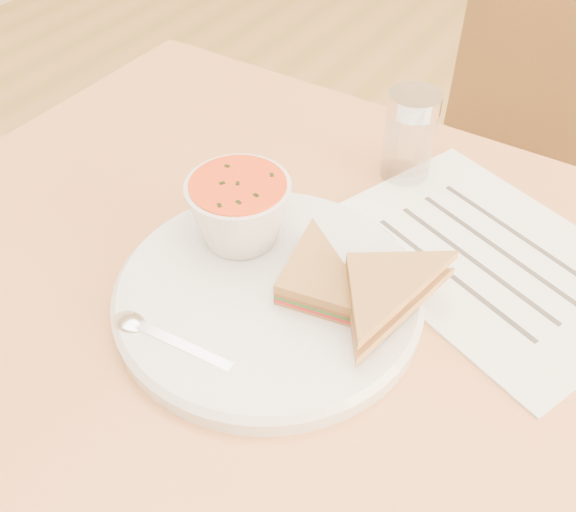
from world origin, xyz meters
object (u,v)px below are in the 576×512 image
Objects in this scene: dining_table at (316,472)px; chair_far at (459,194)px; condiment_shaker at (409,136)px; soup_bowl at (240,214)px; plate at (269,295)px.

dining_table is 0.62m from chair_far.
dining_table is 9.12× the size of condiment_shaker.
condiment_shaker reaches higher than soup_bowl.
soup_bowl is (-0.06, -0.62, 0.36)m from chair_far.
condiment_shaker is at bearing 84.82° from plate.
chair_far is (-0.05, 0.62, 0.06)m from dining_table.
condiment_shaker is (0.02, 0.26, 0.05)m from plate.
chair_far is at bearing 94.20° from dining_table.
soup_bowl is 0.23m from condiment_shaker.
soup_bowl is at bearing 178.82° from dining_table.
condiment_shaker is at bearing 95.01° from dining_table.
plate is (0.00, -0.66, 0.32)m from chair_far.
soup_bowl is 0.97× the size of condiment_shaker.
condiment_shaker reaches higher than dining_table.
soup_bowl reaches higher than dining_table.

